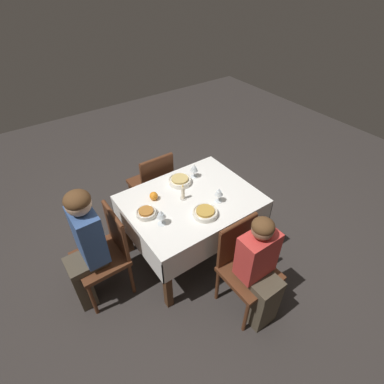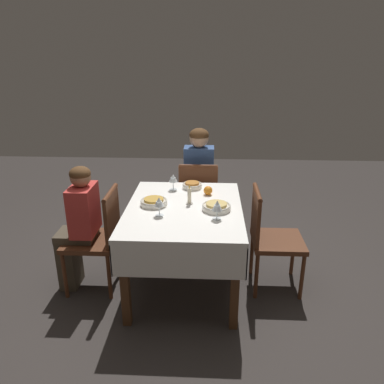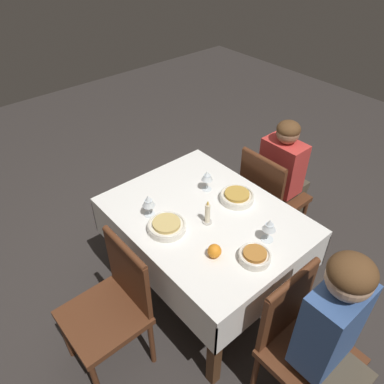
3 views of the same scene
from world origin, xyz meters
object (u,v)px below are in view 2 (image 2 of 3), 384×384
person_child_red (78,223)px  wine_glass_east (173,179)px  chair_east (198,197)px  orange_fruit (208,190)px  chair_north (99,234)px  dining_table (184,218)px  chair_south (270,234)px  bowl_east (192,185)px  wine_glass_north (159,202)px  wine_glass_south (217,206)px  bowl_north (154,202)px  bowl_south (216,207)px  person_adult_denim (199,176)px  candle_centerpiece (189,197)px

person_child_red → wine_glass_east: 0.88m
chair_east → orange_fruit: (-0.55, -0.10, 0.28)m
chair_north → wine_glass_east: bearing=126.8°
dining_table → chair_south: chair_south is taller
bowl_east → wine_glass_north: size_ratio=1.18×
dining_table → person_child_red: 0.86m
wine_glass_south → bowl_north: bearing=64.1°
chair_south → wine_glass_north: 0.95m
bowl_south → wine_glass_south: bearing=-179.6°
bowl_north → bowl_south: (-0.07, -0.50, -0.00)m
chair_north → person_adult_denim: (1.02, -0.78, 0.18)m
chair_north → chair_south: size_ratio=1.00×
chair_north → wine_glass_east: (0.43, -0.57, 0.34)m
chair_north → person_child_red: bearing=-90.0°
dining_table → orange_fruit: bearing=-33.8°
wine_glass_north → chair_south: bearing=-77.2°
chair_east → candle_centerpiece: size_ratio=5.39×
bowl_east → wine_glass_north: (-0.61, 0.22, 0.08)m
dining_table → chair_north: size_ratio=1.36×
person_child_red → wine_glass_north: (-0.13, -0.68, 0.25)m
chair_north → wine_glass_south: 1.02m
wine_glass_south → dining_table: bearing=49.7°
bowl_east → wine_glass_east: bearing=107.6°
wine_glass_south → orange_fruit: (0.50, 0.07, -0.07)m
dining_table → wine_glass_north: bearing=135.4°
wine_glass_east → wine_glass_north: same height
dining_table → wine_glass_east: wine_glass_east is taller
wine_glass_north → candle_centerpiece: 0.32m
bowl_east → candle_centerpiece: candle_centerpiece is taller
wine_glass_north → wine_glass_south: bearing=-95.4°
bowl_east → wine_glass_south: (-0.65, -0.21, 0.08)m
dining_table → wine_glass_north: 0.32m
person_child_red → wine_glass_north: 0.74m
bowl_south → orange_fruit: (0.33, 0.07, 0.01)m
wine_glass_south → candle_centerpiece: size_ratio=0.92×
chair_north → bowl_south: bearing=89.9°
chair_east → person_adult_denim: bearing=-90.0°
chair_south → wine_glass_south: size_ratio=5.86×
person_adult_denim → bowl_south: bearing=99.2°
orange_fruit → bowl_east: bearing=42.7°
orange_fruit → chair_north: bearing=110.2°
wine_glass_east → wine_glass_south: same height
wine_glass_south → chair_south: bearing=-61.4°
chair_south → wine_glass_south: bearing=118.6°
bowl_south → candle_centerpiece: bearing=63.2°
wine_glass_east → bowl_south: wine_glass_east is taller
chair_east → chair_north: (-0.87, 0.78, 0.00)m
bowl_south → candle_centerpiece: candle_centerpiece is taller
wine_glass_north → orange_fruit: wine_glass_north is taller
candle_centerpiece → person_adult_denim: bearing=-3.1°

